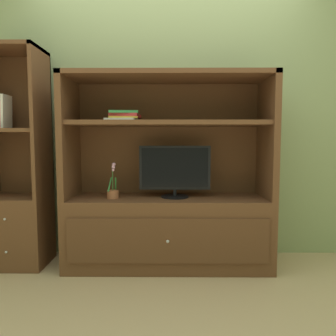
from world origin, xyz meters
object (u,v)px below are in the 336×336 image
at_px(magazine_stack, 124,117).
at_px(bookshelf_tall, 17,197).
at_px(potted_plant, 113,191).
at_px(tv_monitor, 175,171).
at_px(media_console, 168,208).

distance_m(magazine_stack, bookshelf_tall, 1.14).
bearing_deg(bookshelf_tall, potted_plant, -4.72).
xyz_separation_m(tv_monitor, bookshelf_tall, (-1.34, 0.02, -0.22)).
bearing_deg(media_console, tv_monitor, -14.54).
bearing_deg(media_console, bookshelf_tall, 179.87).
distance_m(potted_plant, magazine_stack, 0.62).
height_order(potted_plant, magazine_stack, magazine_stack).
xyz_separation_m(media_console, magazine_stack, (-0.36, -0.01, 0.76)).
relative_size(tv_monitor, magazine_stack, 1.64).
distance_m(media_console, bookshelf_tall, 1.28).
relative_size(media_console, tv_monitor, 2.86).
height_order(tv_monitor, bookshelf_tall, bookshelf_tall).
relative_size(potted_plant, bookshelf_tall, 0.16).
height_order(tv_monitor, potted_plant, tv_monitor).
bearing_deg(tv_monitor, media_console, 165.46).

